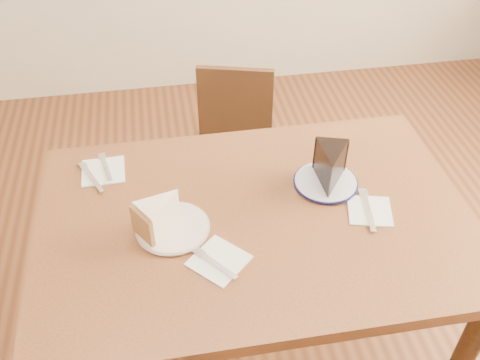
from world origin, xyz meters
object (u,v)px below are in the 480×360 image
plate_cream (173,228)px  plate_navy (326,182)px  carrot_cake (162,215)px  table (255,239)px  chocolate_cake (330,170)px  chair_far (233,152)px

plate_cream → plate_navy: bearing=13.6°
carrot_cake → table: bearing=59.1°
table → plate_navy: bearing=22.2°
table → plate_navy: size_ratio=6.61×
plate_navy → carrot_cake: 0.50m
chocolate_cake → table: bearing=36.8°
plate_cream → chocolate_cake: chocolate_cake is taller
table → chair_far: bearing=86.2°
chair_far → carrot_cake: size_ratio=6.41×
plate_cream → chocolate_cake: bearing=12.1°
plate_navy → chocolate_cake: bearing=-70.9°
table → chocolate_cake: (0.23, 0.08, 0.16)m
table → chocolate_cake: chocolate_cake is taller
carrot_cake → chocolate_cake: 0.50m
plate_navy → carrot_cake: bearing=-167.7°
plate_navy → carrot_cake: carrot_cake is taller
chair_far → plate_navy: size_ratio=4.10×
chair_far → table: bearing=101.6°
table → plate_navy: 0.27m
table → plate_navy: plate_navy is taller
plate_cream → plate_navy: 0.47m
chair_far → plate_cream: plate_cream is taller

